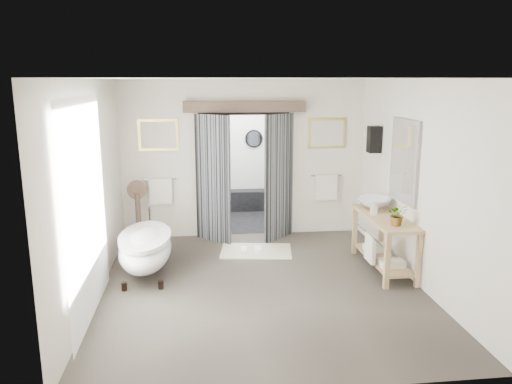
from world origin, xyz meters
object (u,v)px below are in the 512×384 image
at_px(vanity, 383,238).
at_px(rug, 256,251).
at_px(clawfoot_tub, 146,248).
at_px(basin, 374,204).

bearing_deg(vanity, rug, 150.55).
xyz_separation_m(vanity, rug, (-1.85, 1.04, -0.50)).
relative_size(clawfoot_tub, rug, 1.44).
distance_m(clawfoot_tub, rug, 1.99).
bearing_deg(rug, basin, -18.34).
bearing_deg(basin, vanity, -79.12).
relative_size(clawfoot_tub, vanity, 1.08).
height_order(clawfoot_tub, rug, clawfoot_tub).
relative_size(rug, basin, 2.19).
height_order(vanity, basin, basin).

